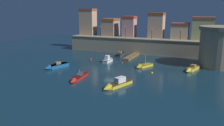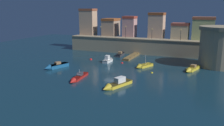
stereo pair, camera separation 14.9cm
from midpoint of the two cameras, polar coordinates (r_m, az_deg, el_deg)
The scene contains 19 objects.
ground_plane at distance 52.28m, azimuth -0.39°, elevation -1.59°, with size 116.51×116.51×0.00m, color #112D3D.
quay_wall at distance 71.37m, azimuth 6.25°, elevation 4.11°, with size 43.34×3.70×4.59m.
old_town_backdrop at distance 74.48m, azimuth 7.31°, elevation 8.69°, with size 41.75×6.07×8.84m.
fortress_tower at distance 59.66m, azimuth 24.91°, elevation 3.60°, with size 10.33×10.33×9.25m.
pier_dock at distance 65.41m, azimuth 4.80°, elevation 1.56°, with size 1.65×9.81×0.70m.
quay_lamp_0 at distance 75.14m, azimuth -2.66°, elevation 8.00°, with size 0.32×0.32×3.17m.
quay_lamp_1 at distance 72.01m, azimuth 3.35°, elevation 7.91°, with size 0.32×0.32×3.45m.
quay_lamp_2 at distance 69.80m, azimuth 9.64°, elevation 7.38°, with size 0.32×0.32×2.99m.
quay_lamp_3 at distance 68.45m, azimuth 16.25°, elevation 6.99°, with size 0.32×0.32×3.08m.
moored_boat_0 at distance 59.81m, azimuth -0.79°, elevation 0.78°, with size 1.52×4.24×2.09m.
moored_boat_1 at distance 45.38m, azimuth -8.16°, elevation -3.53°, with size 1.95×7.02×2.13m.
moored_boat_2 at distance 54.63m, azimuth 7.49°, elevation -0.70°, with size 3.51×5.20×3.38m.
moored_boat_3 at distance 68.10m, azimuth 2.21°, elevation 2.17°, with size 1.65×5.80×1.52m.
moored_boat_4 at distance 54.91m, azimuth -13.36°, elevation -0.73°, with size 3.32×6.35×1.68m.
moored_boat_5 at distance 40.62m, azimuth 1.04°, elevation -5.16°, with size 3.74×6.81×1.96m.
moored_boat_6 at distance 54.03m, azimuth 18.64°, elevation -1.38°, with size 3.11×6.30×1.52m.
mooring_buoy_0 at distance 62.82m, azimuth -5.04°, elevation 0.81°, with size 0.67×0.67×0.67m, color red.
mooring_buoy_1 at distance 58.52m, azimuth 2.51°, elevation -0.04°, with size 0.53×0.53×0.53m, color red.
mooring_buoy_2 at distance 50.20m, azimuth 9.63°, elevation -2.38°, with size 0.47×0.47×0.47m, color yellow.
Camera 2 is at (19.84, -46.59, 12.99)m, focal length 38.08 mm.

